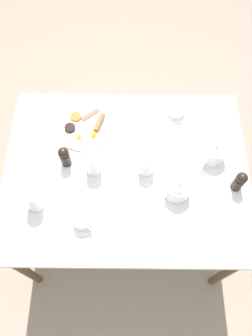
{
  "coord_description": "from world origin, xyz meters",
  "views": [
    {
      "loc": [
        -0.71,
        -0.01,
        2.17
      ],
      "look_at": [
        0.0,
        0.0,
        0.76
      ],
      "focal_mm": 35.0,
      "sensor_mm": 36.0,
      "label": 1
    }
  ],
  "objects_px": {
    "breakfast_plate": "(85,127)",
    "teapot_far": "(178,188)",
    "fork_by_plate": "(123,211)",
    "teacup_with_saucer_left": "(176,111)",
    "water_glass_tall": "(93,163)",
    "teacup_with_saucer_right": "(83,221)",
    "water_glass_short": "(33,200)",
    "wine_glass_spare": "(146,164)",
    "knife_by_plate": "(225,232)",
    "teapot_near": "(214,152)",
    "pepper_grinder": "(240,181)",
    "salt_grinder": "(65,156)"
  },
  "relations": [
    {
      "from": "wine_glass_spare",
      "to": "knife_by_plate",
      "type": "distance_m",
      "value": 0.47
    },
    {
      "from": "breakfast_plate",
      "to": "pepper_grinder",
      "type": "bearing_deg",
      "value": -114.09
    },
    {
      "from": "teapot_near",
      "to": "knife_by_plate",
      "type": "height_order",
      "value": "teapot_near"
    },
    {
      "from": "teapot_far",
      "to": "fork_by_plate",
      "type": "height_order",
      "value": "teapot_far"
    },
    {
      "from": "teacup_with_saucer_right",
      "to": "wine_glass_spare",
      "type": "bearing_deg",
      "value": -46.18
    },
    {
      "from": "teacup_with_saucer_right",
      "to": "water_glass_short",
      "type": "distance_m",
      "value": 0.24
    },
    {
      "from": "teacup_with_saucer_left",
      "to": "knife_by_plate",
      "type": "height_order",
      "value": "teacup_with_saucer_left"
    },
    {
      "from": "salt_grinder",
      "to": "fork_by_plate",
      "type": "height_order",
      "value": "salt_grinder"
    },
    {
      "from": "pepper_grinder",
      "to": "fork_by_plate",
      "type": "bearing_deg",
      "value": 103.21
    },
    {
      "from": "wine_glass_spare",
      "to": "water_glass_short",
      "type": "bearing_deg",
      "value": 110.48
    },
    {
      "from": "teapot_far",
      "to": "knife_by_plate",
      "type": "relative_size",
      "value": 0.76
    },
    {
      "from": "breakfast_plate",
      "to": "wine_glass_spare",
      "type": "height_order",
      "value": "wine_glass_spare"
    },
    {
      "from": "water_glass_tall",
      "to": "wine_glass_spare",
      "type": "height_order",
      "value": "water_glass_tall"
    },
    {
      "from": "breakfast_plate",
      "to": "teapot_far",
      "type": "height_order",
      "value": "teapot_far"
    },
    {
      "from": "teacup_with_saucer_left",
      "to": "salt_grinder",
      "type": "height_order",
      "value": "salt_grinder"
    },
    {
      "from": "teacup_with_saucer_right",
      "to": "fork_by_plate",
      "type": "distance_m",
      "value": 0.19
    },
    {
      "from": "teapot_far",
      "to": "knife_by_plate",
      "type": "bearing_deg",
      "value": 100.5
    },
    {
      "from": "breakfast_plate",
      "to": "teacup_with_saucer_right",
      "type": "xyz_separation_m",
      "value": [
        -0.51,
        -0.02,
        0.02
      ]
    },
    {
      "from": "water_glass_tall",
      "to": "water_glass_short",
      "type": "distance_m",
      "value": 0.32
    },
    {
      "from": "teapot_far",
      "to": "wine_glass_spare",
      "type": "relative_size",
      "value": 1.54
    },
    {
      "from": "wine_glass_spare",
      "to": "fork_by_plate",
      "type": "relative_size",
      "value": 0.67
    },
    {
      "from": "teacup_with_saucer_left",
      "to": "water_glass_tall",
      "type": "distance_m",
      "value": 0.53
    },
    {
      "from": "water_glass_tall",
      "to": "water_glass_short",
      "type": "height_order",
      "value": "water_glass_short"
    },
    {
      "from": "teacup_with_saucer_left",
      "to": "teacup_with_saucer_right",
      "type": "relative_size",
      "value": 1.0
    },
    {
      "from": "water_glass_short",
      "to": "salt_grinder",
      "type": "relative_size",
      "value": 1.02
    },
    {
      "from": "teacup_with_saucer_left",
      "to": "teacup_with_saucer_right",
      "type": "bearing_deg",
      "value": 143.2
    },
    {
      "from": "teapot_near",
      "to": "teacup_with_saucer_left",
      "type": "height_order",
      "value": "teapot_near"
    },
    {
      "from": "teapot_near",
      "to": "teacup_with_saucer_right",
      "type": "xyz_separation_m",
      "value": [
        -0.35,
        0.62,
        -0.02
      ]
    },
    {
      "from": "breakfast_plate",
      "to": "water_glass_tall",
      "type": "relative_size",
      "value": 2.34
    },
    {
      "from": "fork_by_plate",
      "to": "teapot_far",
      "type": "bearing_deg",
      "value": -69.27
    },
    {
      "from": "teapot_near",
      "to": "breakfast_plate",
      "type": "bearing_deg",
      "value": 115.63
    },
    {
      "from": "teacup_with_saucer_right",
      "to": "teapot_far",
      "type": "bearing_deg",
      "value": -70.26
    },
    {
      "from": "fork_by_plate",
      "to": "teapot_near",
      "type": "bearing_deg",
      "value": -56.8
    },
    {
      "from": "teapot_near",
      "to": "teapot_far",
      "type": "bearing_deg",
      "value": 176.07
    },
    {
      "from": "salt_grinder",
      "to": "knife_by_plate",
      "type": "xyz_separation_m",
      "value": [
        -0.34,
        -0.74,
        -0.06
      ]
    },
    {
      "from": "teacup_with_saucer_right",
      "to": "water_glass_short",
      "type": "height_order",
      "value": "water_glass_short"
    },
    {
      "from": "teapot_far",
      "to": "water_glass_tall",
      "type": "xyz_separation_m",
      "value": [
        0.12,
        0.39,
        0.01
      ]
    },
    {
      "from": "water_glass_short",
      "to": "pepper_grinder",
      "type": "height_order",
      "value": "water_glass_short"
    },
    {
      "from": "breakfast_plate",
      "to": "fork_by_plate",
      "type": "height_order",
      "value": "breakfast_plate"
    },
    {
      "from": "teacup_with_saucer_right",
      "to": "salt_grinder",
      "type": "distance_m",
      "value": 0.32
    },
    {
      "from": "teapot_near",
      "to": "knife_by_plate",
      "type": "bearing_deg",
      "value": -137.19
    },
    {
      "from": "teapot_near",
      "to": "pepper_grinder",
      "type": "height_order",
      "value": "pepper_grinder"
    },
    {
      "from": "pepper_grinder",
      "to": "teacup_with_saucer_left",
      "type": "bearing_deg",
      "value": 31.57
    },
    {
      "from": "water_glass_tall",
      "to": "water_glass_short",
      "type": "xyz_separation_m",
      "value": [
        -0.19,
        0.26,
        0.0
      ]
    },
    {
      "from": "teacup_with_saucer_right",
      "to": "knife_by_plate",
      "type": "distance_m",
      "value": 0.63
    },
    {
      "from": "teacup_with_saucer_left",
      "to": "water_glass_short",
      "type": "xyz_separation_m",
      "value": [
        -0.52,
        0.68,
        0.04
      ]
    },
    {
      "from": "breakfast_plate",
      "to": "teacup_with_saucer_right",
      "type": "bearing_deg",
      "value": -177.44
    },
    {
      "from": "breakfast_plate",
      "to": "teapot_near",
      "type": "relative_size",
      "value": 1.8
    },
    {
      "from": "water_glass_short",
      "to": "knife_by_plate",
      "type": "relative_size",
      "value": 0.58
    },
    {
      "from": "teacup_with_saucer_right",
      "to": "teacup_with_saucer_left",
      "type": "bearing_deg",
      "value": -36.8
    }
  ]
}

